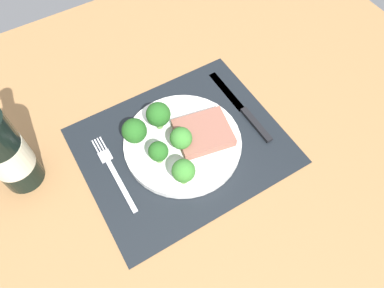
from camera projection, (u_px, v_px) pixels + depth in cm
name	position (u px, v px, depth cm)	size (l,w,h in cm)	color
ground_plane	(183.00, 149.00, 77.87)	(140.00, 110.00, 3.00)	#996D42
placemat	(183.00, 145.00, 76.47)	(41.97, 34.64, 0.30)	black
plate	(183.00, 143.00, 75.66)	(24.76, 24.76, 1.60)	white
steak	(203.00, 133.00, 74.86)	(11.12, 9.49, 2.04)	#8C5647
broccoli_front_edge	(158.00, 115.00, 73.39)	(5.12, 5.12, 6.85)	#5B8942
broccoli_back_left	(181.00, 138.00, 71.64)	(4.55, 4.55, 5.44)	#5B8942
broccoli_near_fork	(134.00, 131.00, 71.95)	(5.11, 5.11, 6.25)	#6B994C
broccoli_center	(158.00, 152.00, 69.61)	(4.02, 4.02, 5.58)	#6B994C
broccoli_near_steak	(184.00, 171.00, 66.84)	(4.52, 4.52, 6.35)	#6B994C
fork	(114.00, 172.00, 72.64)	(2.40, 19.20, 0.50)	silver
knife	(244.00, 111.00, 80.75)	(1.80, 23.00, 0.80)	black
wine_bottle	(4.00, 151.00, 64.20)	(7.85, 7.85, 28.54)	black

